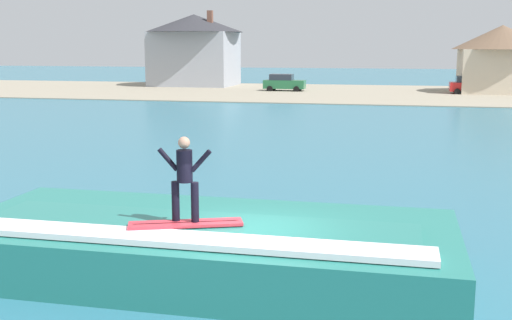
% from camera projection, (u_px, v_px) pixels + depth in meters
% --- Properties ---
extents(ground_plane, '(260.00, 260.00, 0.00)m').
position_uv_depth(ground_plane, '(248.00, 286.00, 12.91)').
color(ground_plane, '#2E6D83').
extents(wave_crest, '(10.57, 4.60, 1.24)m').
position_uv_depth(wave_crest, '(204.00, 246.00, 13.59)').
color(wave_crest, '#25776D').
rests_on(wave_crest, ground_plane).
extents(surfboard, '(2.31, 1.28, 0.06)m').
position_uv_depth(surfboard, '(186.00, 224.00, 12.83)').
color(surfboard, '#D8333F').
rests_on(surfboard, wave_crest).
extents(surfer, '(1.13, 0.32, 1.73)m').
position_uv_depth(surfer, '(185.00, 174.00, 12.73)').
color(surfer, black).
rests_on(surfer, surfboard).
extents(shoreline_bank, '(120.00, 26.93, 0.08)m').
position_uv_depth(shoreline_bank, '(372.00, 93.00, 65.17)').
color(shoreline_bank, gray).
rests_on(shoreline_bank, ground_plane).
extents(car_near_shore, '(4.39, 2.10, 1.86)m').
position_uv_depth(car_near_shore, '(284.00, 83.00, 67.99)').
color(car_near_shore, '#23663D').
rests_on(car_near_shore, ground_plane).
extents(car_far_shore, '(4.11, 2.23, 1.86)m').
position_uv_depth(car_far_shore, '(470.00, 85.00, 63.76)').
color(car_far_shore, red).
rests_on(car_far_shore, ground_plane).
extents(house_with_chimney, '(11.83, 11.83, 8.90)m').
position_uv_depth(house_with_chimney, '(194.00, 46.00, 76.74)').
color(house_with_chimney, '#9EA3AD').
rests_on(house_with_chimney, ground_plane).
extents(house_gabled_white, '(9.94, 9.94, 6.91)m').
position_uv_depth(house_gabled_white, '(501.00, 55.00, 64.96)').
color(house_gabled_white, beige).
rests_on(house_gabled_white, ground_plane).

